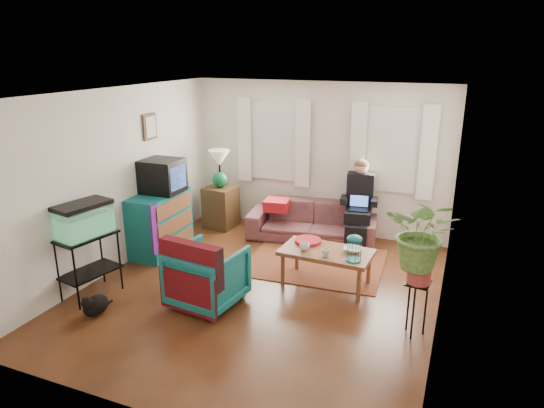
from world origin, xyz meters
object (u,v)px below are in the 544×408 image
at_px(side_table, 221,207).
at_px(coffee_table, 326,267).
at_px(sofa, 312,215).
at_px(aquarium_stand, 90,266).
at_px(dresser, 160,223).
at_px(armchair, 207,273).
at_px(plant_stand, 416,309).

distance_m(side_table, coffee_table, 2.83).
bearing_deg(coffee_table, sofa, 116.99).
relative_size(aquarium_stand, coffee_table, 0.69).
distance_m(dresser, coffee_table, 2.76).
bearing_deg(dresser, side_table, 75.20).
height_order(side_table, aquarium_stand, aquarium_stand).
xyz_separation_m(aquarium_stand, coffee_table, (2.75, 1.46, -0.17)).
distance_m(armchair, coffee_table, 1.64).
bearing_deg(sofa, plant_stand, -58.43).
xyz_separation_m(side_table, armchair, (1.17, -2.56, 0.05)).
height_order(sofa, side_table, sofa).
distance_m(sofa, plant_stand, 3.08).
bearing_deg(aquarium_stand, plant_stand, 20.64).
bearing_deg(aquarium_stand, dresser, 101.22).
relative_size(aquarium_stand, armchair, 1.01).
bearing_deg(sofa, armchair, -109.87).
xyz_separation_m(side_table, coffee_table, (2.40, -1.49, -0.12)).
bearing_deg(plant_stand, side_table, 147.90).
xyz_separation_m(dresser, armchair, (1.51, -1.18, -0.07)).
distance_m(side_table, aquarium_stand, 2.97).
xyz_separation_m(dresser, plant_stand, (4.02, -0.93, -0.16)).
bearing_deg(side_table, dresser, -103.82).
height_order(aquarium_stand, armchair, aquarium_stand).
distance_m(sofa, coffee_table, 1.71).
relative_size(side_table, coffee_table, 0.61).
bearing_deg(aquarium_stand, side_table, 94.81).
xyz_separation_m(sofa, coffee_table, (0.70, -1.55, -0.17)).
height_order(dresser, coffee_table, dresser).
relative_size(sofa, armchair, 2.55).
relative_size(sofa, aquarium_stand, 2.54).
relative_size(sofa, side_table, 2.87).
height_order(sofa, dresser, dresser).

